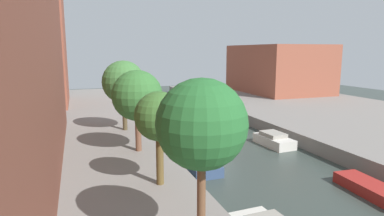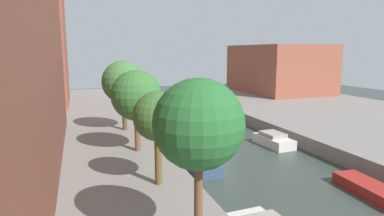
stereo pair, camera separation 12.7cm
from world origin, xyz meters
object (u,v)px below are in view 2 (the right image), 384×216
(street_tree_2, at_px, (136,96))
(apartment_tower_far, at_px, (14,22))
(moored_boat_right_1, at_px, (372,190))
(moored_boat_right_5, at_px, (177,97))
(street_tree_0, at_px, (199,125))
(moored_boat_right_2, at_px, (273,140))
(low_block_right, at_px, (278,69))
(street_tree_3, at_px, (123,82))
(moored_boat_right_4, at_px, (198,106))
(moored_boat_right_3, at_px, (226,119))
(street_tree_1, at_px, (158,117))
(moored_boat_left_3, at_px, (174,138))
(parked_car, at_px, (219,93))
(moored_boat_left_2, at_px, (197,162))
(moored_boat_left_4, at_px, (151,121))

(street_tree_2, bearing_deg, apartment_tower_far, 113.64)
(moored_boat_right_1, distance_m, moored_boat_right_5, 33.57)
(street_tree_0, xyz_separation_m, moored_boat_right_2, (10.27, 11.71, -4.41))
(low_block_right, xyz_separation_m, street_tree_3, (-24.72, -16.84, 0.24))
(moored_boat_right_1, xyz_separation_m, moored_boat_right_4, (0.47, 25.92, 0.02))
(apartment_tower_far, xyz_separation_m, street_tree_0, (9.28, -31.73, -5.22))
(moored_boat_right_2, height_order, moored_boat_right_3, moored_boat_right_2)
(low_block_right, distance_m, street_tree_1, 37.28)
(low_block_right, bearing_deg, street_tree_2, -137.67)
(low_block_right, bearing_deg, moored_boat_right_5, 167.78)
(apartment_tower_far, bearing_deg, low_block_right, 2.25)
(moored_boat_left_3, bearing_deg, street_tree_2, -128.67)
(street_tree_1, distance_m, parked_car, 28.85)
(apartment_tower_far, xyz_separation_m, parked_car, (23.34, -1.49, -8.42))
(apartment_tower_far, bearing_deg, street_tree_3, -59.10)
(moored_boat_right_2, relative_size, moored_boat_right_3, 0.84)
(apartment_tower_far, bearing_deg, street_tree_1, -70.75)
(street_tree_0, distance_m, moored_boat_left_2, 10.57)
(low_block_right, bearing_deg, moored_boat_right_3, -138.62)
(street_tree_2, bearing_deg, street_tree_1, -90.00)
(moored_boat_left_2, bearing_deg, street_tree_2, 155.05)
(moored_boat_left_3, bearing_deg, moored_boat_right_5, 72.93)
(moored_boat_left_3, relative_size, moored_boat_right_1, 0.99)
(parked_car, height_order, moored_boat_right_1, parked_car)
(street_tree_3, height_order, moored_boat_right_4, street_tree_3)
(moored_boat_left_3, xyz_separation_m, moored_boat_right_3, (6.97, 5.57, -0.10))
(parked_car, bearing_deg, street_tree_3, -135.10)
(street_tree_2, relative_size, moored_boat_left_2, 1.25)
(moored_boat_right_4, distance_m, moored_boat_right_5, 7.66)
(street_tree_2, distance_m, moored_boat_right_2, 11.06)
(street_tree_2, relative_size, moored_boat_left_4, 1.16)
(street_tree_1, bearing_deg, street_tree_2, 90.00)
(street_tree_0, bearing_deg, street_tree_2, 90.00)
(street_tree_2, bearing_deg, moored_boat_right_2, 6.49)
(moored_boat_right_4, bearing_deg, moored_boat_left_2, -110.24)
(parked_car, distance_m, moored_boat_right_4, 4.18)
(moored_boat_right_4, bearing_deg, moored_boat_right_2, -90.62)
(parked_car, height_order, moored_boat_left_4, parked_car)
(moored_boat_left_2, height_order, moored_boat_right_2, moored_boat_right_2)
(moored_boat_right_2, bearing_deg, low_block_right, 55.92)
(moored_boat_left_4, relative_size, moored_boat_right_4, 1.10)
(street_tree_2, bearing_deg, street_tree_0, -90.00)
(street_tree_1, height_order, parked_car, street_tree_1)
(low_block_right, bearing_deg, street_tree_0, -126.79)
(moored_boat_right_5, bearing_deg, street_tree_2, -111.43)
(low_block_right, height_order, moored_boat_left_3, low_block_right)
(street_tree_3, relative_size, moored_boat_right_2, 1.55)
(apartment_tower_far, xyz_separation_m, moored_boat_right_1, (19.27, -29.06, -9.77))
(moored_boat_left_3, distance_m, moored_boat_right_5, 22.22)
(street_tree_0, relative_size, moored_boat_right_2, 1.54)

